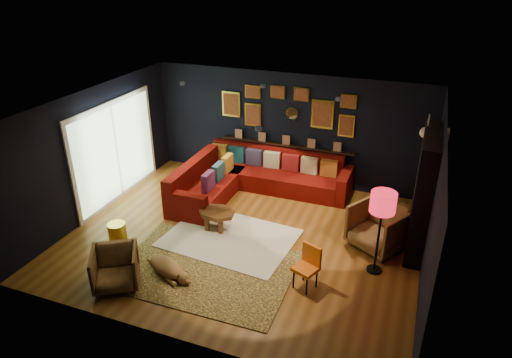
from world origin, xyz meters
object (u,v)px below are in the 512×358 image
(armchair_left, at_px, (115,266))
(pouf, at_px, (215,185))
(coffee_table, at_px, (216,214))
(armchair_right, at_px, (380,225))
(dog, at_px, (166,264))
(sectional, at_px, (248,179))
(floor_lamp, at_px, (383,206))
(gold_stool, at_px, (118,234))
(orange_chair, at_px, (308,264))

(armchair_left, bearing_deg, pouf, 56.62)
(coffee_table, xyz_separation_m, armchair_right, (3.05, 0.52, 0.12))
(armchair_left, relative_size, dog, 0.66)
(sectional, height_order, coffee_table, sectional)
(armchair_left, bearing_deg, floor_lamp, -5.95)
(coffee_table, xyz_separation_m, armchair_left, (-0.81, -2.13, 0.02))
(sectional, relative_size, pouf, 6.35)
(armchair_right, bearing_deg, sectional, -171.12)
(coffee_table, bearing_deg, gold_stool, -144.42)
(coffee_table, relative_size, dog, 0.75)
(coffee_table, height_order, orange_chair, orange_chair)
(sectional, bearing_deg, orange_chair, -52.38)
(dog, bearing_deg, armchair_right, 57.50)
(sectional, height_order, dog, sectional)
(armchair_right, relative_size, gold_stool, 2.22)
(sectional, height_order, orange_chair, sectional)
(orange_chair, xyz_separation_m, dog, (-2.32, -0.53, -0.25))
(orange_chair, distance_m, floor_lamp, 1.51)
(dog, bearing_deg, pouf, 124.11)
(coffee_table, relative_size, floor_lamp, 0.55)
(coffee_table, height_order, floor_lamp, floor_lamp)
(armchair_left, distance_m, armchair_right, 4.68)
(coffee_table, bearing_deg, floor_lamp, -4.59)
(floor_lamp, bearing_deg, sectional, 147.60)
(floor_lamp, bearing_deg, orange_chair, -140.79)
(gold_stool, relative_size, floor_lamp, 0.28)
(pouf, relative_size, floor_lamp, 0.35)
(orange_chair, xyz_separation_m, floor_lamp, (0.98, 0.80, 0.83))
(gold_stool, distance_m, orange_chair, 3.67)
(sectional, height_order, pouf, sectional)
(coffee_table, bearing_deg, armchair_right, 9.65)
(armchair_left, bearing_deg, sectional, 46.73)
(armchair_left, distance_m, orange_chair, 3.12)
(armchair_left, height_order, gold_stool, armchair_left)
(armchair_left, bearing_deg, armchair_right, 2.82)
(dog, bearing_deg, floor_lamp, 46.62)
(pouf, xyz_separation_m, dog, (0.50, -3.00, -0.02))
(coffee_table, xyz_separation_m, dog, (-0.20, -1.58, -0.15))
(orange_chair, bearing_deg, pouf, 161.16)
(dog, bearing_deg, sectional, 111.43)
(sectional, distance_m, floor_lamp, 3.81)
(sectional, height_order, gold_stool, sectional)
(armchair_left, distance_m, gold_stool, 1.27)
(sectional, distance_m, gold_stool, 3.21)
(coffee_table, height_order, gold_stool, gold_stool)
(floor_lamp, xyz_separation_m, dog, (-3.30, -1.33, -1.08))
(sectional, xyz_separation_m, pouf, (-0.69, -0.31, -0.11))
(armchair_left, height_order, dog, armchair_left)
(armchair_right, bearing_deg, pouf, -163.09)
(orange_chair, bearing_deg, coffee_table, 176.06)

